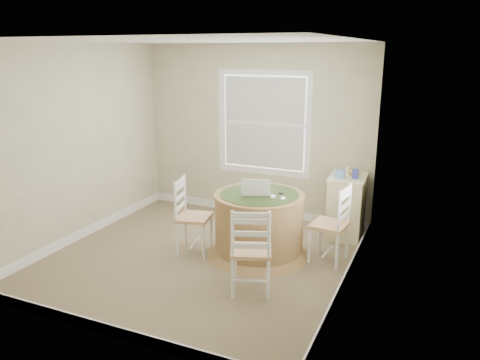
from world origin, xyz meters
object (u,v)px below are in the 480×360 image
at_px(chair_right, 329,224).
at_px(corner_chest, 346,206).
at_px(chair_near, 251,250).
at_px(laptop, 256,192).
at_px(chair_left, 194,217).
at_px(round_table, 259,222).

bearing_deg(chair_right, corner_chest, -174.70).
distance_m(chair_near, laptop, 1.00).
bearing_deg(chair_right, chair_left, -68.22).
height_order(round_table, chair_right, chair_right).
distance_m(chair_right, corner_chest, 0.89).
height_order(chair_left, chair_right, same).
bearing_deg(chair_left, laptop, -85.25).
bearing_deg(round_table, chair_right, -1.16).
distance_m(chair_left, laptop, 0.86).
xyz_separation_m(chair_near, laptop, (-0.30, 0.88, 0.36)).
relative_size(chair_right, laptop, 2.21).
xyz_separation_m(round_table, chair_near, (0.27, -0.92, 0.04)).
distance_m(chair_left, corner_chest, 2.11).
relative_size(round_table, chair_left, 1.36).
relative_size(chair_left, laptop, 2.21).
distance_m(chair_near, corner_chest, 2.06).
bearing_deg(laptop, chair_right, 173.78).
xyz_separation_m(chair_right, corner_chest, (0.03, 0.89, -0.04)).
xyz_separation_m(round_table, chair_right, (0.84, 0.17, 0.04)).
xyz_separation_m(chair_right, laptop, (-0.87, -0.20, 0.36)).
distance_m(round_table, laptop, 0.40).
relative_size(chair_left, chair_right, 1.00).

